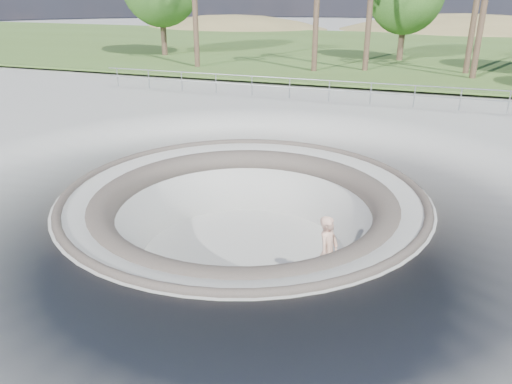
# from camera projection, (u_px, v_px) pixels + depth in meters

# --- Properties ---
(ground) EXTENTS (180.00, 180.00, 0.00)m
(ground) POSITION_uv_depth(u_px,v_px,m) (244.00, 193.00, 14.09)
(ground) COLOR gray
(ground) RESTS_ON ground
(skate_bowl) EXTENTS (14.00, 14.00, 4.10)m
(skate_bowl) POSITION_uv_depth(u_px,v_px,m) (245.00, 250.00, 14.79)
(skate_bowl) COLOR gray
(skate_bowl) RESTS_ON ground
(grass_strip) EXTENTS (180.00, 36.00, 0.12)m
(grass_strip) POSITION_uv_depth(u_px,v_px,m) (378.00, 50.00, 43.71)
(grass_strip) COLOR #3F5923
(grass_strip) RESTS_ON ground
(distant_hills) EXTENTS (103.20, 45.00, 28.60)m
(distant_hills) POSITION_uv_depth(u_px,v_px,m) (422.00, 88.00, 65.58)
(distant_hills) COLOR brown
(distant_hills) RESTS_ON ground
(safety_railing) EXTENTS (25.00, 0.06, 1.03)m
(safety_railing) POSITION_uv_depth(u_px,v_px,m) (329.00, 91.00, 24.31)
(safety_railing) COLOR gray
(safety_railing) RESTS_ON ground
(skateboard) EXTENTS (0.92, 0.39, 0.09)m
(skateboard) POSITION_uv_depth(u_px,v_px,m) (326.00, 286.00, 13.01)
(skateboard) COLOR olive
(skateboard) RESTS_ON ground
(skater) EXTENTS (0.63, 0.81, 1.97)m
(skater) POSITION_uv_depth(u_px,v_px,m) (328.00, 252.00, 12.62)
(skater) COLOR tan
(skater) RESTS_ON skateboard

